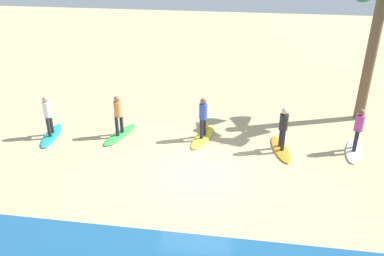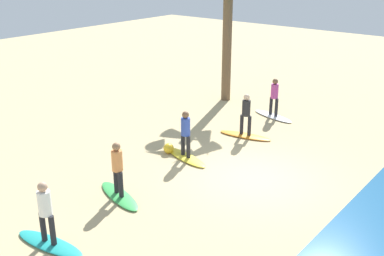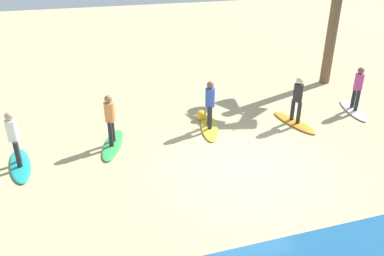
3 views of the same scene
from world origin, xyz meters
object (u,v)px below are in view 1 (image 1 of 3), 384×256
Objects in this scene: surfer_white at (359,127)px; beach_ball at (204,126)px; surfboard_green at (120,135)px; surfboard_orange at (281,149)px; surfboard_yellow at (203,137)px; surfer_orange at (283,125)px; surfboard_teal at (52,135)px; surfer_teal at (48,113)px; surfer_yellow at (203,115)px; surfer_green at (118,112)px; surfboard_white at (354,150)px.

beach_ball is (5.80, -0.93, -0.85)m from surfer_white.
surfboard_green is at bearing 0.50° from surfer_white.
surfboard_orange is 1.00× the size of surfboard_green.
surfer_white reaches higher than surfboard_yellow.
surfer_orange reaches higher than surfboard_teal.
surfboard_teal is at bearing 1.44° from surfer_orange.
surfer_orange is 6.47m from surfboard_green.
surfer_teal is at bearing -63.66° from surfboard_green.
surfer_yellow reaches higher than surfboard_teal.
surfboard_teal is at bearing -99.70° from surfboard_orange.
surfer_white is 0.78× the size of surfboard_green.
surfer_green is (3.35, 0.25, 0.00)m from surfer_yellow.
surfer_green is (3.35, 0.25, 0.99)m from surfboard_yellow.
surfer_yellow is at bearing 93.41° from beach_ball.
surfboard_white is at bearing -173.35° from surfer_orange.
surfer_green is at bearing 0.50° from surfer_white.
surfboard_yellow is 1.28× the size of surfer_green.
surfboard_yellow is (3.03, -0.49, 0.00)m from surfboard_orange.
surfboard_green is 5.61× the size of beach_ball.
surfboard_teal is 1.28× the size of surfer_teal.
surfer_white is at bearing 170.87° from beach_ball.
surfer_orange is 1.00× the size of surfer_teal.
surfer_orange is at bearing 104.44° from surfboard_green.
surfboard_yellow is 0.99m from surfer_yellow.
surfer_white is 11.84m from surfer_teal.
surfer_yellow is 0.78× the size of surfboard_green.
surfer_green is at bearing 4.28° from surfer_yellow.
surfboard_white is 1.28× the size of surfer_yellow.
surfboard_green is 0.99m from surfer_green.
surfboard_white is 5.76m from surfboard_yellow.
surfer_orange reaches higher than surfboard_white.
surfer_teal is (11.83, 0.55, 0.00)m from surfer_white.
beach_ball is at bearing -86.59° from surfer_yellow.
surfer_yellow and surfer_green have the same top height.
surfboard_white is 2.92m from surfer_orange.
surfboard_white is at bearing -179.50° from surfer_green.
surfboard_green is 3.46m from beach_ball.
surfer_green is (6.38, -0.24, 0.00)m from surfer_orange.
surfboard_orange is at bearing 157.90° from beach_ball.
surfboard_green and surfboard_teal have the same top height.
surfboard_green is 1.00× the size of surfboard_teal.
surfboard_orange is 1.00× the size of surfboard_yellow.
surfer_green is at bearing -75.48° from surfboard_white.
surfer_yellow reaches higher than beach_ball.
surfer_yellow is 4.38× the size of beach_ball.
surfboard_white is at bearing 0.00° from surfer_white.
surfboard_teal is (11.83, 0.55, 0.00)m from surfboard_white.
surfer_white reaches higher than surfboard_green.
surfboard_orange is 5.61× the size of beach_ball.
surfer_green reaches higher than surfboard_teal.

